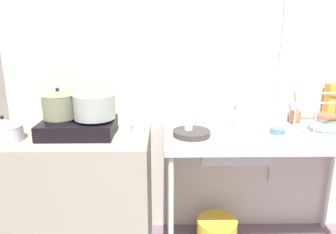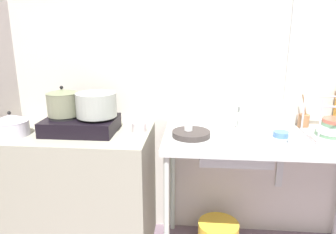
{
  "view_description": "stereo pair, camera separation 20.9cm",
  "coord_description": "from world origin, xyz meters",
  "px_view_note": "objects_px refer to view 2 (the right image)",
  "views": [
    {
      "loc": [
        -0.81,
        -0.45,
        1.6
      ],
      "look_at": [
        -0.78,
        1.58,
        1.04
      ],
      "focal_mm": 33.7,
      "sensor_mm": 36.0,
      "label": 1
    },
    {
      "loc": [
        -0.6,
        -0.44,
        1.6
      ],
      "look_at": [
        -0.78,
        1.58,
        1.04
      ],
      "focal_mm": 33.7,
      "sensor_mm": 36.0,
      "label": 2
    }
  ],
  "objects_px": {
    "small_bowl_on_drainboard": "(281,134)",
    "sink_basin": "(234,149)",
    "dish_rack": "(334,129)",
    "bottle_by_sink": "(188,122)",
    "faucet": "(240,110)",
    "utensil_jar": "(303,121)",
    "cup_by_rack": "(294,139)",
    "pot_beside_stove": "(11,125)",
    "stove": "(81,124)",
    "percolator": "(139,123)",
    "pot_on_left_burner": "(63,102)",
    "frying_pan": "(191,134)",
    "pot_on_right_burner": "(96,105)"
  },
  "relations": [
    {
      "from": "stove",
      "to": "dish_rack",
      "type": "height_order",
      "value": "dish_rack"
    },
    {
      "from": "stove",
      "to": "pot_beside_stove",
      "type": "distance_m",
      "value": 0.46
    },
    {
      "from": "bottle_by_sink",
      "to": "stove",
      "type": "bearing_deg",
      "value": 179.22
    },
    {
      "from": "pot_on_left_burner",
      "to": "bottle_by_sink",
      "type": "height_order",
      "value": "pot_on_left_burner"
    },
    {
      "from": "cup_by_rack",
      "to": "stove",
      "type": "bearing_deg",
      "value": 175.29
    },
    {
      "from": "pot_beside_stove",
      "to": "percolator",
      "type": "bearing_deg",
      "value": 10.71
    },
    {
      "from": "pot_on_left_burner",
      "to": "faucet",
      "type": "xyz_separation_m",
      "value": [
        1.2,
        0.11,
        -0.05
      ]
    },
    {
      "from": "pot_on_left_burner",
      "to": "cup_by_rack",
      "type": "xyz_separation_m",
      "value": [
        1.51,
        -0.12,
        -0.18
      ]
    },
    {
      "from": "percolator",
      "to": "bottle_by_sink",
      "type": "bearing_deg",
      "value": -9.99
    },
    {
      "from": "faucet",
      "to": "utensil_jar",
      "type": "xyz_separation_m",
      "value": [
        0.48,
        0.14,
        -0.11
      ]
    },
    {
      "from": "dish_rack",
      "to": "bottle_by_sink",
      "type": "bearing_deg",
      "value": -177.22
    },
    {
      "from": "pot_on_left_burner",
      "to": "small_bowl_on_drainboard",
      "type": "bearing_deg",
      "value": 0.64
    },
    {
      "from": "small_bowl_on_drainboard",
      "to": "sink_basin",
      "type": "bearing_deg",
      "value": -173.14
    },
    {
      "from": "frying_pan",
      "to": "dish_rack",
      "type": "distance_m",
      "value": 0.93
    },
    {
      "from": "sink_basin",
      "to": "utensil_jar",
      "type": "height_order",
      "value": "utensil_jar"
    },
    {
      "from": "frying_pan",
      "to": "sink_basin",
      "type": "bearing_deg",
      "value": 1.97
    },
    {
      "from": "dish_rack",
      "to": "bottle_by_sink",
      "type": "relative_size",
      "value": 1.49
    },
    {
      "from": "pot_beside_stove",
      "to": "bottle_by_sink",
      "type": "height_order",
      "value": "bottle_by_sink"
    },
    {
      "from": "pot_on_left_burner",
      "to": "utensil_jar",
      "type": "bearing_deg",
      "value": 8.39
    },
    {
      "from": "faucet",
      "to": "dish_rack",
      "type": "bearing_deg",
      "value": -6.95
    },
    {
      "from": "pot_on_left_burner",
      "to": "faucet",
      "type": "distance_m",
      "value": 1.21
    },
    {
      "from": "percolator",
      "to": "dish_rack",
      "type": "relative_size",
      "value": 0.37
    },
    {
      "from": "percolator",
      "to": "utensil_jar",
      "type": "bearing_deg",
      "value": 9.58
    },
    {
      "from": "stove",
      "to": "sink_basin",
      "type": "relative_size",
      "value": 1.05
    },
    {
      "from": "stove",
      "to": "frying_pan",
      "type": "bearing_deg",
      "value": -2.28
    },
    {
      "from": "frying_pan",
      "to": "dish_rack",
      "type": "height_order",
      "value": "dish_rack"
    },
    {
      "from": "stove",
      "to": "percolator",
      "type": "bearing_deg",
      "value": 7.3
    },
    {
      "from": "stove",
      "to": "pot_on_right_burner",
      "type": "xyz_separation_m",
      "value": [
        0.12,
        -0.0,
        0.14
      ]
    },
    {
      "from": "utensil_jar",
      "to": "faucet",
      "type": "bearing_deg",
      "value": -163.94
    },
    {
      "from": "percolator",
      "to": "faucet",
      "type": "bearing_deg",
      "value": 4.92
    },
    {
      "from": "pot_beside_stove",
      "to": "percolator",
      "type": "relative_size",
      "value": 1.91
    },
    {
      "from": "pot_on_right_burner",
      "to": "frying_pan",
      "type": "distance_m",
      "value": 0.67
    },
    {
      "from": "sink_basin",
      "to": "cup_by_rack",
      "type": "bearing_deg",
      "value": -15.21
    },
    {
      "from": "cup_by_rack",
      "to": "small_bowl_on_drainboard",
      "type": "height_order",
      "value": "cup_by_rack"
    },
    {
      "from": "pot_on_left_burner",
      "to": "utensil_jar",
      "type": "xyz_separation_m",
      "value": [
        1.68,
        0.25,
        -0.16
      ]
    },
    {
      "from": "faucet",
      "to": "small_bowl_on_drainboard",
      "type": "distance_m",
      "value": 0.31
    },
    {
      "from": "pot_beside_stove",
      "to": "small_bowl_on_drainboard",
      "type": "relative_size",
      "value": 2.24
    },
    {
      "from": "bottle_by_sink",
      "to": "percolator",
      "type": "bearing_deg",
      "value": 170.01
    },
    {
      "from": "stove",
      "to": "sink_basin",
      "type": "xyz_separation_m",
      "value": [
        1.05,
        -0.02,
        -0.13
      ]
    },
    {
      "from": "frying_pan",
      "to": "cup_by_rack",
      "type": "height_order",
      "value": "cup_by_rack"
    },
    {
      "from": "pot_beside_stove",
      "to": "dish_rack",
      "type": "height_order",
      "value": "dish_rack"
    },
    {
      "from": "stove",
      "to": "percolator",
      "type": "distance_m",
      "value": 0.4
    },
    {
      "from": "faucet",
      "to": "frying_pan",
      "type": "relative_size",
      "value": 0.93
    },
    {
      "from": "cup_by_rack",
      "to": "bottle_by_sink",
      "type": "xyz_separation_m",
      "value": [
        -0.66,
        0.11,
        0.06
      ]
    },
    {
      "from": "small_bowl_on_drainboard",
      "to": "bottle_by_sink",
      "type": "bearing_deg",
      "value": -177.54
    },
    {
      "from": "small_bowl_on_drainboard",
      "to": "bottle_by_sink",
      "type": "xyz_separation_m",
      "value": [
        -0.61,
        -0.03,
        0.07
      ]
    },
    {
      "from": "cup_by_rack",
      "to": "bottle_by_sink",
      "type": "relative_size",
      "value": 0.34
    },
    {
      "from": "percolator",
      "to": "faucet",
      "type": "distance_m",
      "value": 0.7
    },
    {
      "from": "pot_on_right_burner",
      "to": "cup_by_rack",
      "type": "distance_m",
      "value": 1.3
    },
    {
      "from": "faucet",
      "to": "frying_pan",
      "type": "distance_m",
      "value": 0.38
    }
  ]
}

